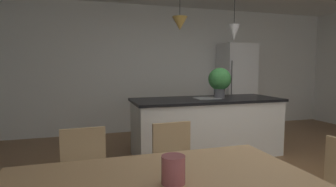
{
  "coord_description": "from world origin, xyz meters",
  "views": [
    {
      "loc": [
        -1.83,
        -2.58,
        1.39
      ],
      "look_at": [
        -0.9,
        0.48,
        1.08
      ],
      "focal_mm": 29.25,
      "sensor_mm": 36.0,
      "label": 1
    }
  ],
  "objects": [
    {
      "name": "pendant_over_island_aux",
      "position": [
        0.46,
        1.32,
        1.94
      ],
      "size": [
        0.17,
        0.17,
        0.89
      ],
      "color": "black"
    },
    {
      "name": "pendant_over_island_main",
      "position": [
        -0.45,
        1.32,
        2.04
      ],
      "size": [
        0.23,
        0.23,
        0.76
      ],
      "color": "black"
    },
    {
      "name": "refrigerator",
      "position": [
        1.45,
        2.86,
        0.95
      ],
      "size": [
        0.71,
        0.67,
        1.91
      ],
      "color": "silver",
      "rests_on": "ground_plane"
    },
    {
      "name": "vase_on_dining_table",
      "position": [
        -1.38,
        -1.2,
        0.83
      ],
      "size": [
        0.13,
        0.13,
        0.16
      ],
      "color": "#994C51",
      "rests_on": "dining_table"
    },
    {
      "name": "wall_back_kitchen",
      "position": [
        0.0,
        3.26,
        1.35
      ],
      "size": [
        10.0,
        0.12,
        2.7
      ],
      "primitive_type": "cube",
      "color": "silver",
      "rests_on": "ground_plane"
    },
    {
      "name": "potted_plant_on_island",
      "position": [
        0.22,
        1.32,
        1.18
      ],
      "size": [
        0.36,
        0.36,
        0.48
      ],
      "color": "#4C4C51",
      "rests_on": "kitchen_island"
    },
    {
      "name": "chair_far_left",
      "position": [
        -1.85,
        -0.29,
        0.47
      ],
      "size": [
        0.42,
        0.42,
        0.87
      ],
      "color": "tan",
      "rests_on": "ground_plane"
    },
    {
      "name": "kitchen_island",
      "position": [
        0.0,
        1.32,
        0.46
      ],
      "size": [
        2.34,
        0.91,
        0.91
      ],
      "color": "silver",
      "rests_on": "ground_plane"
    },
    {
      "name": "chair_far_right",
      "position": [
        -1.04,
        -0.29,
        0.47
      ],
      "size": [
        0.43,
        0.43,
        0.87
      ],
      "color": "tan",
      "rests_on": "ground_plane"
    }
  ]
}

